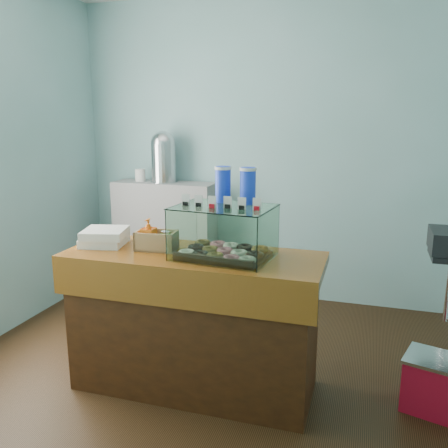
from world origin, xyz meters
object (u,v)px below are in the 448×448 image
(counter, at_px, (194,321))
(display_case, at_px, (226,229))
(red_cooler, at_px, (437,385))
(coffee_urn, at_px, (163,156))

(counter, bearing_deg, display_case, 6.96)
(display_case, height_order, red_cooler, display_case)
(counter, height_order, display_case, display_case)
(coffee_urn, xyz_separation_m, red_cooler, (2.37, -1.39, -1.19))
(counter, xyz_separation_m, red_cooler, (1.48, 0.18, -0.29))
(display_case, bearing_deg, coffee_urn, 131.01)
(coffee_urn, bearing_deg, counter, -60.36)
(coffee_urn, bearing_deg, display_case, -54.46)
(counter, height_order, coffee_urn, coffee_urn)
(display_case, bearing_deg, red_cooler, 12.41)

